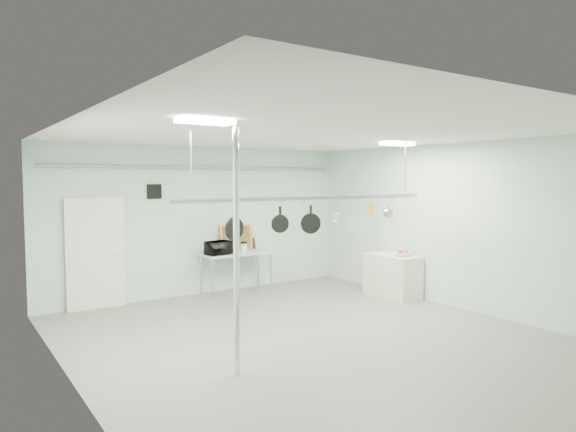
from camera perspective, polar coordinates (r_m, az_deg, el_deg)
floor at (r=8.25m, az=2.95°, el=-13.54°), size 8.00×8.00×0.00m
ceiling at (r=7.89m, az=3.04°, el=9.13°), size 7.00×8.00×0.02m
back_wall at (r=11.33m, az=-9.37°, el=-0.51°), size 7.00×0.02×3.20m
right_wall at (r=10.40m, az=18.46°, el=-1.07°), size 0.02×8.00×3.20m
door at (r=10.58m, az=-20.60°, el=-4.04°), size 1.10×0.10×2.20m
wall_vent at (r=10.85m, az=-14.64°, el=2.65°), size 0.30×0.04×0.30m
conduit_pipe at (r=11.21m, az=-9.24°, el=5.33°), size 6.60×0.07×0.07m
chrome_pole at (r=6.49m, az=-5.76°, el=-3.86°), size 0.08×0.08×3.20m
prep_table at (r=11.34m, az=-5.73°, el=-4.38°), size 1.60×0.70×0.91m
side_cabinet at (r=11.20m, az=11.50°, el=-6.53°), size 0.60×1.20×0.90m
pot_rack at (r=8.22m, az=2.85°, el=2.23°), size 4.80×0.06×1.00m
light_panel_left at (r=6.06m, az=-9.16°, el=10.34°), size 0.65×0.30×0.05m
light_panel_right at (r=9.94m, az=12.03°, el=7.83°), size 0.65×0.30×0.05m
microwave at (r=10.99m, az=-7.72°, el=-3.53°), size 0.57×0.44×0.29m
coffee_canister at (r=11.30m, az=-4.93°, el=-3.54°), size 0.16×0.16×0.19m
painting_large at (r=11.62m, az=-5.80°, el=-2.37°), size 0.78×0.16×0.58m
painting_small at (r=11.81m, az=-4.33°, el=-3.06°), size 0.30×0.09×0.25m
fruit_bowl at (r=11.00m, az=12.60°, el=-4.14°), size 0.41×0.41×0.08m
skillet_left at (r=7.46m, az=-5.99°, el=-0.94°), size 0.35×0.13×0.48m
skillet_mid at (r=7.87m, az=-0.88°, el=-0.34°), size 0.28×0.14×0.39m
skillet_right at (r=8.21m, az=2.54°, el=-0.34°), size 0.33×0.18×0.45m
whisk at (r=8.54m, az=5.40°, el=0.31°), size 0.18×0.18×0.30m
grater at (r=9.06m, az=9.26°, el=0.71°), size 0.09×0.05×0.23m
saucepan at (r=9.35m, az=11.07°, el=0.64°), size 0.16×0.11×0.28m
fruit_cluster at (r=10.99m, az=12.60°, el=-3.94°), size 0.24×0.24×0.09m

